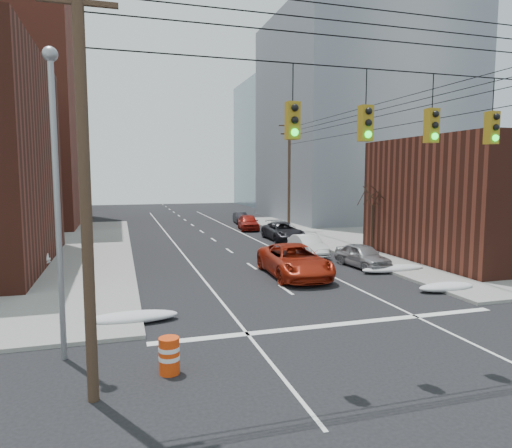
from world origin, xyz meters
TOP-DOWN VIEW (x-y plane):
  - ground at (0.00, 0.00)m, footprint 160.00×160.00m
  - sidewalk_ne at (27.00, 27.00)m, footprint 40.00×40.00m
  - building_brick_far at (-26.00, 74.00)m, footprint 22.00×18.00m
  - building_office at (22.00, 44.00)m, footprint 22.00×20.00m
  - building_glass at (24.00, 70.00)m, footprint 20.00×18.00m
  - utility_pole_left at (-8.50, 3.00)m, footprint 2.20×0.28m
  - utility_pole_far at (8.50, 34.00)m, footprint 2.20×0.28m
  - traffic_signals at (0.10, 2.97)m, footprint 17.00×0.42m
  - street_light at (-9.50, 6.00)m, footprint 0.44×0.44m
  - bare_tree at (9.59, 20.00)m, footprint 2.09×2.20m
  - snow_nw at (-7.40, 9.00)m, footprint 3.50×1.08m
  - snow_ne at (7.40, 9.50)m, footprint 3.00×1.08m
  - snow_east_far at (7.40, 14.00)m, footprint 4.00×1.08m
  - red_pickup at (1.50, 14.68)m, footprint 3.19×6.46m
  - parked_car_a at (6.40, 15.78)m, footprint 2.12×4.38m
  - parked_car_b at (4.80, 20.47)m, footprint 1.54×4.34m
  - parked_car_c at (5.69, 27.97)m, footprint 2.58×5.51m
  - parked_car_d at (6.40, 30.27)m, footprint 1.96×4.73m
  - parked_car_e at (4.80, 35.90)m, footprint 2.50×4.86m
  - parked_car_f at (5.64, 42.26)m, footprint 1.74×3.97m
  - lot_car_a at (-14.03, 21.02)m, footprint 4.40×2.79m
  - lot_car_b at (-15.45, 29.65)m, footprint 5.17×2.49m
  - construction_barrel at (-6.50, 4.03)m, footprint 0.71×0.71m

SIDE VIEW (x-z plane):
  - ground at x=0.00m, z-range 0.00..0.00m
  - sidewalk_ne at x=27.00m, z-range 0.00..0.15m
  - snow_nw at x=-7.40m, z-range 0.00..0.42m
  - snow_ne at x=7.40m, z-range 0.00..0.42m
  - snow_east_far at x=7.40m, z-range 0.00..0.42m
  - construction_barrel at x=-6.50m, z-range 0.02..1.07m
  - parked_car_f at x=5.64m, z-range 0.00..1.27m
  - parked_car_d at x=6.40m, z-range 0.00..1.37m
  - parked_car_b at x=4.80m, z-range 0.00..1.43m
  - parked_car_a at x=6.40m, z-range 0.00..1.44m
  - parked_car_c at x=5.69m, z-range 0.00..1.52m
  - parked_car_e at x=4.80m, z-range 0.00..1.58m
  - lot_car_a at x=-14.03m, z-range 0.15..1.52m
  - lot_car_b at x=-15.45m, z-range 0.15..1.57m
  - red_pickup at x=1.50m, z-range 0.00..1.76m
  - bare_tree at x=9.59m, z-range -0.15..4.79m
  - street_light at x=-9.50m, z-range 0.88..10.20m
  - utility_pole_left at x=-8.50m, z-range 0.28..11.28m
  - utility_pole_far at x=8.50m, z-range 0.28..11.28m
  - building_brick_far at x=-26.00m, z-range 0.00..12.00m
  - traffic_signals at x=0.10m, z-range 6.16..8.18m
  - building_glass at x=24.00m, z-range 0.00..22.00m
  - building_office at x=22.00m, z-range 0.00..25.00m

